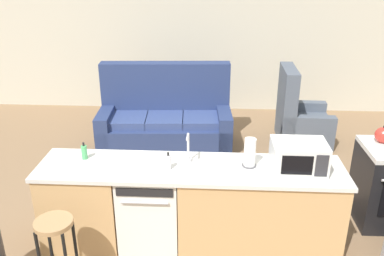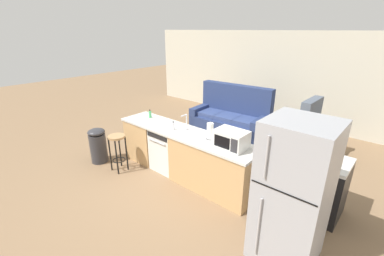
{
  "view_description": "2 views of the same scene",
  "coord_description": "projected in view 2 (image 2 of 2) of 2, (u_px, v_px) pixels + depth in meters",
  "views": [
    {
      "loc": [
        0.36,
        -3.43,
        2.73
      ],
      "look_at": [
        0.12,
        0.83,
        0.95
      ],
      "focal_mm": 38.0,
      "sensor_mm": 36.0,
      "label": 1
    },
    {
      "loc": [
        3.1,
        -3.14,
        2.64
      ],
      "look_at": [
        0.11,
        0.28,
        0.88
      ],
      "focal_mm": 24.0,
      "sensor_mm": 36.0,
      "label": 2
    }
  ],
  "objects": [
    {
      "name": "ground_plane",
      "position": [
        179.0,
        172.0,
        5.06
      ],
      "size": [
        24.0,
        24.0,
        0.0
      ],
      "primitive_type": "plane",
      "color": "#896B4C"
    },
    {
      "name": "armchair",
      "position": [
        316.0,
        137.0,
        5.78
      ],
      "size": [
        0.82,
        0.87,
        1.2
      ],
      "color": "#515B6B",
      "rests_on": "ground_plane"
    },
    {
      "name": "trash_bin",
      "position": [
        98.0,
        145.0,
        5.33
      ],
      "size": [
        0.35,
        0.35,
        0.74
      ],
      "color": "#333338",
      "rests_on": "ground_plane"
    },
    {
      "name": "microwave",
      "position": [
        231.0,
        139.0,
        3.97
      ],
      "size": [
        0.5,
        0.37,
        0.28
      ],
      "color": "white",
      "rests_on": "kitchen_counter"
    },
    {
      "name": "stove_range",
      "position": [
        316.0,
        185.0,
        3.84
      ],
      "size": [
        0.76,
        0.68,
        0.9
      ],
      "color": "black",
      "rests_on": "ground_plane"
    },
    {
      "name": "bar_stool",
      "position": [
        117.0,
        145.0,
        4.94
      ],
      "size": [
        0.32,
        0.32,
        0.74
      ],
      "color": "tan",
      "rests_on": "ground_plane"
    },
    {
      "name": "kettle",
      "position": [
        314.0,
        147.0,
        3.84
      ],
      "size": [
        0.21,
        0.17,
        0.19
      ],
      "color": "red",
      "rests_on": "stove_range"
    },
    {
      "name": "couch",
      "position": [
        231.0,
        118.0,
        6.86
      ],
      "size": [
        2.05,
        1.02,
        1.27
      ],
      "color": "navy",
      "rests_on": "ground_plane"
    },
    {
      "name": "dish_soap_bottle",
      "position": [
        150.0,
        114.0,
        5.34
      ],
      "size": [
        0.06,
        0.06,
        0.18
      ],
      "color": "#4CB266",
      "rests_on": "kitchen_counter"
    },
    {
      "name": "refrigerator",
      "position": [
        292.0,
        194.0,
        2.91
      ],
      "size": [
        0.72,
        0.73,
        1.77
      ],
      "color": "#A8AAB2",
      "rests_on": "ground_plane"
    },
    {
      "name": "dishwasher",
      "position": [
        169.0,
        149.0,
        5.06
      ],
      "size": [
        0.58,
        0.61,
        0.84
      ],
      "color": "white",
      "rests_on": "ground_plane"
    },
    {
      "name": "wall_back",
      "position": [
        287.0,
        79.0,
        7.35
      ],
      "size": [
        10.0,
        0.06,
        2.6
      ],
      "color": "beige",
      "rests_on": "ground_plane"
    },
    {
      "name": "paper_towel_roll",
      "position": [
        210.0,
        131.0,
        4.28
      ],
      "size": [
        0.14,
        0.14,
        0.28
      ],
      "color": "#4C4C51",
      "rests_on": "kitchen_counter"
    },
    {
      "name": "kitchen_counter",
      "position": [
        187.0,
        157.0,
        4.76
      ],
      "size": [
        2.94,
        0.66,
        0.9
      ],
      "color": "tan",
      "rests_on": "ground_plane"
    },
    {
      "name": "sink_faucet",
      "position": [
        186.0,
        123.0,
        4.68
      ],
      "size": [
        0.07,
        0.18,
        0.3
      ],
      "color": "silver",
      "rests_on": "kitchen_counter"
    },
    {
      "name": "soap_bottle",
      "position": [
        173.0,
        126.0,
        4.7
      ],
      "size": [
        0.06,
        0.06,
        0.18
      ],
      "color": "silver",
      "rests_on": "kitchen_counter"
    }
  ]
}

